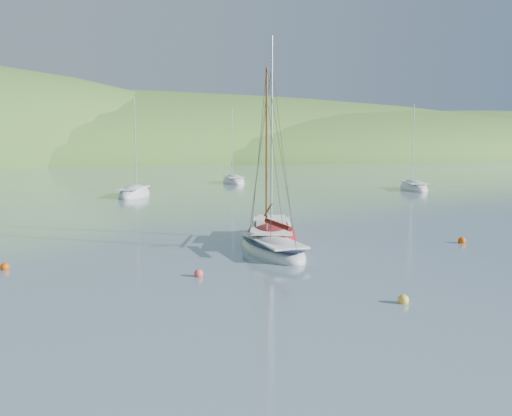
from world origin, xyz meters
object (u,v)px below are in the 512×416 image
object	(u,v)px
sloop_red	(271,238)
distant_sloop_b	(234,182)
distant_sloop_d	(414,188)
distant_sloop_a	(134,194)
daysailer_white	(272,249)

from	to	relation	value
sloop_red	distant_sloop_b	distance (m)	47.39
sloop_red	distant_sloop_d	bearing A→B (deg)	65.16
sloop_red	distant_sloop_a	bearing A→B (deg)	118.27
distant_sloop_a	distant_sloop_d	world-z (taller)	distant_sloop_d
sloop_red	daysailer_white	bearing A→B (deg)	-89.05
sloop_red	distant_sloop_b	bearing A→B (deg)	96.74
daysailer_white	sloop_red	size ratio (longest dim) A/B	0.80
daysailer_white	sloop_red	world-z (taller)	sloop_red
daysailer_white	distant_sloop_b	size ratio (longest dim) A/B	0.90
distant_sloop_a	distant_sloop_b	size ratio (longest dim) A/B	0.97
daysailer_white	distant_sloop_b	bearing A→B (deg)	74.81
distant_sloop_a	distant_sloop_d	distance (m)	32.89
distant_sloop_b	sloop_red	bearing A→B (deg)	-95.75
distant_sloop_a	daysailer_white	bearing A→B (deg)	-63.30
distant_sloop_d	sloop_red	bearing A→B (deg)	-114.83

